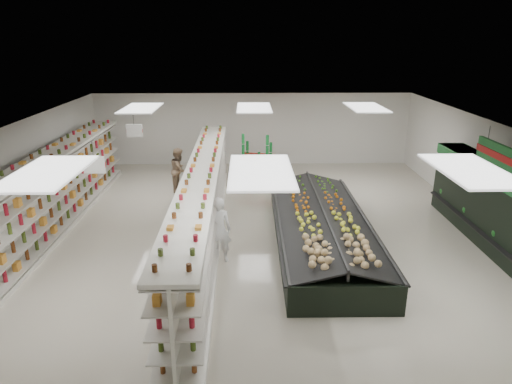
{
  "coord_description": "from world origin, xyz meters",
  "views": [
    {
      "loc": [
        -0.26,
        -12.25,
        5.59
      ],
      "look_at": [
        0.0,
        0.66,
        1.15
      ],
      "focal_mm": 32.0,
      "sensor_mm": 36.0,
      "label": 1
    }
  ],
  "objects_px": {
    "gondola_center": "(203,208)",
    "shopper_main": "(219,230)",
    "gondola_left": "(40,206)",
    "produce_island": "(321,227)",
    "soda_endcap": "(257,159)",
    "shopper_background": "(179,170)"
  },
  "relations": [
    {
      "from": "gondola_center",
      "to": "shopper_main",
      "type": "xyz_separation_m",
      "value": [
        0.5,
        -1.29,
        -0.09
      ]
    },
    {
      "from": "gondola_center",
      "to": "gondola_left",
      "type": "bearing_deg",
      "value": 177.85
    },
    {
      "from": "gondola_left",
      "to": "shopper_main",
      "type": "xyz_separation_m",
      "value": [
        5.12,
        -1.41,
        -0.16
      ]
    },
    {
      "from": "gondola_left",
      "to": "shopper_main",
      "type": "height_order",
      "value": "gondola_left"
    },
    {
      "from": "produce_island",
      "to": "shopper_main",
      "type": "xyz_separation_m",
      "value": [
        -2.82,
        -1.0,
        0.39
      ]
    },
    {
      "from": "gondola_center",
      "to": "soda_endcap",
      "type": "height_order",
      "value": "gondola_center"
    },
    {
      "from": "gondola_center",
      "to": "shopper_background",
      "type": "bearing_deg",
      "value": 105.84
    },
    {
      "from": "gondola_center",
      "to": "shopper_main",
      "type": "relative_size",
      "value": 6.94
    },
    {
      "from": "soda_endcap",
      "to": "shopper_main",
      "type": "bearing_deg",
      "value": -99.11
    },
    {
      "from": "gondola_center",
      "to": "produce_island",
      "type": "relative_size",
      "value": 1.69
    },
    {
      "from": "produce_island",
      "to": "shopper_main",
      "type": "distance_m",
      "value": 3.01
    },
    {
      "from": "produce_island",
      "to": "shopper_background",
      "type": "relative_size",
      "value": 4.37
    },
    {
      "from": "gondola_center",
      "to": "shopper_main",
      "type": "bearing_deg",
      "value": -69.42
    },
    {
      "from": "gondola_left",
      "to": "shopper_background",
      "type": "bearing_deg",
      "value": 52.39
    },
    {
      "from": "shopper_main",
      "to": "gondola_center",
      "type": "bearing_deg",
      "value": -67.31
    },
    {
      "from": "gondola_center",
      "to": "produce_island",
      "type": "bearing_deg",
      "value": -5.65
    },
    {
      "from": "gondola_center",
      "to": "shopper_background",
      "type": "xyz_separation_m",
      "value": [
        -1.3,
        4.4,
        -0.15
      ]
    },
    {
      "from": "gondola_center",
      "to": "shopper_background",
      "type": "distance_m",
      "value": 4.59
    },
    {
      "from": "shopper_background",
      "to": "gondola_left",
      "type": "bearing_deg",
      "value": 144.54
    },
    {
      "from": "shopper_main",
      "to": "produce_island",
      "type": "bearing_deg",
      "value": -159.0
    },
    {
      "from": "produce_island",
      "to": "shopper_background",
      "type": "bearing_deg",
      "value": 134.51
    },
    {
      "from": "soda_endcap",
      "to": "produce_island",
      "type": "bearing_deg",
      "value": -74.82
    }
  ]
}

